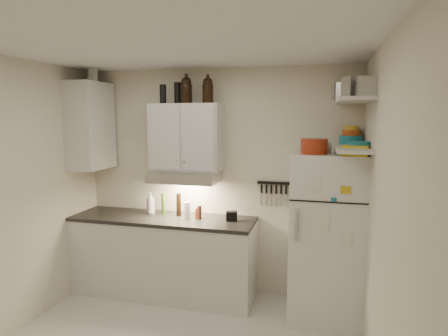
# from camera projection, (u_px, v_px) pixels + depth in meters

# --- Properties ---
(ceiling) EXTENTS (3.20, 3.00, 0.02)m
(ceiling) POSITION_uv_depth(u_px,v_px,m) (161.00, 40.00, 2.75)
(ceiling) COLOR white
(ceiling) RESTS_ON ground
(back_wall) EXTENTS (3.20, 0.02, 2.60)m
(back_wall) POSITION_uv_depth(u_px,v_px,m) (216.00, 182.00, 4.38)
(back_wall) COLOR beige
(back_wall) RESTS_ON ground
(right_wall) EXTENTS (0.02, 3.00, 2.60)m
(right_wall) POSITION_uv_depth(u_px,v_px,m) (385.00, 228.00, 2.53)
(right_wall) COLOR beige
(right_wall) RESTS_ON ground
(base_cabinet) EXTENTS (2.10, 0.60, 0.88)m
(base_cabinet) POSITION_uv_depth(u_px,v_px,m) (164.00, 257.00, 4.33)
(base_cabinet) COLOR silver
(base_cabinet) RESTS_ON floor
(countertop) EXTENTS (2.10, 0.62, 0.04)m
(countertop) POSITION_uv_depth(u_px,v_px,m) (163.00, 219.00, 4.27)
(countertop) COLOR black
(countertop) RESTS_ON base_cabinet
(upper_cabinet) EXTENTS (0.80, 0.33, 0.75)m
(upper_cabinet) POSITION_uv_depth(u_px,v_px,m) (186.00, 137.00, 4.21)
(upper_cabinet) COLOR silver
(upper_cabinet) RESTS_ON back_wall
(side_cabinet) EXTENTS (0.33, 0.55, 1.00)m
(side_cabinet) POSITION_uv_depth(u_px,v_px,m) (90.00, 126.00, 4.35)
(side_cabinet) COLOR silver
(side_cabinet) RESTS_ON left_wall
(range_hood) EXTENTS (0.76, 0.46, 0.12)m
(range_hood) POSITION_uv_depth(u_px,v_px,m) (185.00, 176.00, 4.21)
(range_hood) COLOR silver
(range_hood) RESTS_ON back_wall
(fridge) EXTENTS (0.70, 0.68, 1.70)m
(fridge) POSITION_uv_depth(u_px,v_px,m) (326.00, 236.00, 3.79)
(fridge) COLOR white
(fridge) RESTS_ON floor
(shelf_hi) EXTENTS (0.30, 0.95, 0.03)m
(shelf_hi) POSITION_uv_depth(u_px,v_px,m) (354.00, 100.00, 3.43)
(shelf_hi) COLOR silver
(shelf_hi) RESTS_ON right_wall
(shelf_lo) EXTENTS (0.30, 0.95, 0.03)m
(shelf_lo) POSITION_uv_depth(u_px,v_px,m) (352.00, 148.00, 3.49)
(shelf_lo) COLOR silver
(shelf_lo) RESTS_ON right_wall
(knife_strip) EXTENTS (0.42, 0.02, 0.03)m
(knife_strip) POSITION_uv_depth(u_px,v_px,m) (276.00, 183.00, 4.18)
(knife_strip) COLOR black
(knife_strip) RESTS_ON back_wall
(dutch_oven) EXTENTS (0.26, 0.26, 0.15)m
(dutch_oven) POSITION_uv_depth(u_px,v_px,m) (314.00, 146.00, 3.56)
(dutch_oven) COLOR maroon
(dutch_oven) RESTS_ON fridge
(book_stack) EXTENTS (0.30, 0.34, 0.10)m
(book_stack) POSITION_uv_depth(u_px,v_px,m) (357.00, 150.00, 3.42)
(book_stack) COLOR gold
(book_stack) RESTS_ON fridge
(spice_jar) EXTENTS (0.08, 0.08, 0.10)m
(spice_jar) POSITION_uv_depth(u_px,v_px,m) (328.00, 148.00, 3.66)
(spice_jar) COLOR silver
(spice_jar) RESTS_ON fridge
(stock_pot) EXTENTS (0.32, 0.32, 0.17)m
(stock_pot) POSITION_uv_depth(u_px,v_px,m) (343.00, 92.00, 3.75)
(stock_pot) COLOR silver
(stock_pot) RESTS_ON shelf_hi
(tin_a) EXTENTS (0.25, 0.24, 0.19)m
(tin_a) POSITION_uv_depth(u_px,v_px,m) (356.00, 87.00, 3.36)
(tin_a) COLOR #AAAAAD
(tin_a) RESTS_ON shelf_hi
(tin_b) EXTENTS (0.17, 0.17, 0.16)m
(tin_b) POSITION_uv_depth(u_px,v_px,m) (367.00, 87.00, 3.11)
(tin_b) COLOR #AAAAAD
(tin_b) RESTS_ON shelf_hi
(bowl_teal) EXTENTS (0.22, 0.22, 0.09)m
(bowl_teal) POSITION_uv_depth(u_px,v_px,m) (350.00, 140.00, 3.79)
(bowl_teal) COLOR #197189
(bowl_teal) RESTS_ON shelf_lo
(bowl_orange) EXTENTS (0.18, 0.18, 0.05)m
(bowl_orange) POSITION_uv_depth(u_px,v_px,m) (351.00, 133.00, 3.82)
(bowl_orange) COLOR #BD4411
(bowl_orange) RESTS_ON bowl_teal
(bowl_yellow) EXTENTS (0.14, 0.14, 0.04)m
(bowl_yellow) POSITION_uv_depth(u_px,v_px,m) (351.00, 128.00, 3.81)
(bowl_yellow) COLOR gold
(bowl_yellow) RESTS_ON bowl_orange
(plates) EXTENTS (0.25, 0.25, 0.06)m
(plates) POSITION_uv_depth(u_px,v_px,m) (359.00, 144.00, 3.42)
(plates) COLOR #197189
(plates) RESTS_ON shelf_lo
(growler_a) EXTENTS (0.15, 0.15, 0.29)m
(growler_a) POSITION_uv_depth(u_px,v_px,m) (186.00, 90.00, 4.08)
(growler_a) COLOR black
(growler_a) RESTS_ON upper_cabinet
(growler_b) EXTENTS (0.12, 0.12, 0.28)m
(growler_b) POSITION_uv_depth(u_px,v_px,m) (208.00, 90.00, 4.03)
(growler_b) COLOR black
(growler_b) RESTS_ON upper_cabinet
(thermos_a) EXTENTS (0.11, 0.11, 0.24)m
(thermos_a) POSITION_uv_depth(u_px,v_px,m) (178.00, 93.00, 4.20)
(thermos_a) COLOR black
(thermos_a) RESTS_ON upper_cabinet
(thermos_b) EXTENTS (0.09, 0.09, 0.21)m
(thermos_b) POSITION_uv_depth(u_px,v_px,m) (163.00, 94.00, 4.15)
(thermos_b) COLOR black
(thermos_b) RESTS_ON upper_cabinet
(side_jar) EXTENTS (0.13, 0.13, 0.15)m
(side_jar) POSITION_uv_depth(u_px,v_px,m) (93.00, 76.00, 4.31)
(side_jar) COLOR silver
(side_jar) RESTS_ON side_cabinet
(soap_bottle) EXTENTS (0.12, 0.12, 0.29)m
(soap_bottle) POSITION_uv_depth(u_px,v_px,m) (151.00, 202.00, 4.39)
(soap_bottle) COLOR silver
(soap_bottle) RESTS_ON countertop
(pepper_mill) EXTENTS (0.05, 0.05, 0.16)m
(pepper_mill) POSITION_uv_depth(u_px,v_px,m) (199.00, 212.00, 4.17)
(pepper_mill) COLOR brown
(pepper_mill) RESTS_ON countertop
(oil_bottle) EXTENTS (0.05, 0.05, 0.25)m
(oil_bottle) POSITION_uv_depth(u_px,v_px,m) (163.00, 204.00, 4.37)
(oil_bottle) COLOR #386A1A
(oil_bottle) RESTS_ON countertop
(vinegar_bottle) EXTENTS (0.07, 0.07, 0.27)m
(vinegar_bottle) POSITION_uv_depth(u_px,v_px,m) (179.00, 205.00, 4.30)
(vinegar_bottle) COLOR black
(vinegar_bottle) RESTS_ON countertop
(clear_bottle) EXTENTS (0.08, 0.08, 0.19)m
(clear_bottle) POSITION_uv_depth(u_px,v_px,m) (187.00, 210.00, 4.19)
(clear_bottle) COLOR silver
(clear_bottle) RESTS_ON countertop
(red_jar) EXTENTS (0.07, 0.07, 0.12)m
(red_jar) POSITION_uv_depth(u_px,v_px,m) (198.00, 213.00, 4.20)
(red_jar) COLOR maroon
(red_jar) RESTS_ON countertop
(caddy) EXTENTS (0.14, 0.11, 0.10)m
(caddy) POSITION_uv_depth(u_px,v_px,m) (232.00, 216.00, 4.11)
(caddy) COLOR black
(caddy) RESTS_ON countertop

